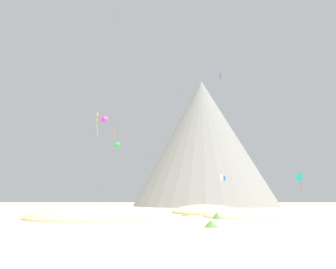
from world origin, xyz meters
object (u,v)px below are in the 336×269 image
at_px(rock_massif, 201,149).
at_px(kite_red_mid, 114,130).
at_px(bush_near_right, 217,215).
at_px(kite_teal_low, 299,178).
at_px(kite_green_mid, 118,145).
at_px(kite_indigo_high, 221,76).
at_px(kite_blue_low, 224,178).
at_px(bush_far_left, 185,215).
at_px(kite_white_low, 222,178).
at_px(bush_far_right, 137,212).
at_px(bush_ridge_crest, 272,215).
at_px(bush_mid_center, 211,224).
at_px(kite_gold_mid, 98,115).
at_px(kite_magenta_mid, 104,119).
at_px(bush_near_left, 241,217).

bearing_deg(rock_massif, kite_red_mid, -109.99).
relative_size(bush_near_right, kite_teal_low, 0.41).
xyz_separation_m(rock_massif, kite_green_mid, (-30.00, -29.81, -3.55)).
relative_size(kite_indigo_high, kite_blue_low, 2.10).
bearing_deg(bush_far_left, kite_red_mid, 166.04).
distance_m(bush_near_right, kite_white_low, 24.92).
distance_m(bush_near_right, kite_blue_low, 30.51).
bearing_deg(kite_green_mid, kite_red_mid, -93.81).
xyz_separation_m(bush_far_right, bush_near_right, (13.54, -11.20, 0.07)).
bearing_deg(kite_blue_low, bush_near_right, -45.97).
bearing_deg(bush_near_right, bush_ridge_crest, 32.07).
bearing_deg(bush_mid_center, kite_white_low, 78.09).
relative_size(bush_far_left, kite_teal_low, 0.62).
bearing_deg(kite_gold_mid, kite_teal_low, -107.46).
relative_size(bush_far_right, kite_white_low, 1.78).
height_order(kite_indigo_high, kite_green_mid, kite_indigo_high).
distance_m(rock_massif, kite_magenta_mid, 55.90).
distance_m(bush_far_right, bush_ridge_crest, 24.53).
bearing_deg(bush_near_right, rock_massif, 85.72).
relative_size(bush_far_left, bush_ridge_crest, 1.04).
height_order(bush_near_left, rock_massif, rock_massif).
xyz_separation_m(kite_white_low, kite_gold_mid, (-28.36, -7.34, 13.34)).
xyz_separation_m(bush_mid_center, kite_blue_low, (9.05, 41.88, 7.65)).
xyz_separation_m(bush_near_right, kite_gold_mid, (-23.27, 15.94, 20.61)).
relative_size(bush_near_right, kite_gold_mid, 0.26).
height_order(bush_ridge_crest, kite_blue_low, kite_blue_low).
bearing_deg(kite_teal_low, bush_near_right, 89.30).
bearing_deg(kite_gold_mid, kite_magenta_mid, -4.92).
xyz_separation_m(kite_magenta_mid, kite_white_low, (30.06, -5.23, -16.10)).
bearing_deg(rock_massif, bush_far_right, -106.66).
height_order(kite_gold_mid, kite_red_mid, kite_gold_mid).
distance_m(kite_magenta_mid, kite_blue_low, 35.22).
relative_size(kite_indigo_high, kite_green_mid, 0.45).
relative_size(bush_near_right, kite_blue_low, 1.23).
height_order(bush_near_left, kite_indigo_high, kite_indigo_high).
xyz_separation_m(bush_far_left, kite_red_mid, (-13.69, 3.40, 16.03)).
bearing_deg(kite_white_low, bush_near_left, -147.96).
distance_m(kite_gold_mid, kite_red_mid, 9.34).
relative_size(bush_ridge_crest, kite_white_low, 1.36).
xyz_separation_m(kite_white_low, kite_blue_low, (1.39, 5.57, 0.25)).
xyz_separation_m(kite_gold_mid, kite_blue_low, (29.75, 12.91, -13.08)).
distance_m(bush_far_left, kite_blue_low, 26.16).
relative_size(bush_far_left, bush_mid_center, 1.43).
relative_size(kite_green_mid, kite_blue_low, 4.68).
xyz_separation_m(kite_gold_mid, kite_red_mid, (5.10, -6.11, -4.89)).
relative_size(bush_near_left, kite_gold_mid, 0.31).
distance_m(bush_ridge_crest, kite_gold_mid, 40.82).
bearing_deg(kite_red_mid, kite_green_mid, -144.74).
height_order(kite_green_mid, kite_red_mid, kite_green_mid).
xyz_separation_m(bush_mid_center, bush_near_left, (5.95, 12.14, -0.04)).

